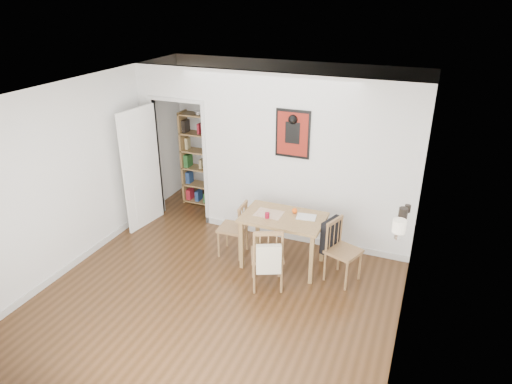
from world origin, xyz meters
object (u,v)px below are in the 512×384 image
at_px(red_glass, 267,215).
at_px(ceramic_jar_b, 408,209).
at_px(fireplace, 400,264).
at_px(orange_fruit, 295,211).
at_px(chair_front, 267,256).
at_px(notebook, 306,217).
at_px(mantel_lamp, 399,227).
at_px(ceramic_jar_a, 403,213).
at_px(bookshelf, 202,160).
at_px(chair_right, 342,251).
at_px(chair_left, 233,229).
at_px(dining_table, 283,222).

height_order(red_glass, ceramic_jar_b, ceramic_jar_b).
distance_m(fireplace, orange_fruit, 1.61).
distance_m(chair_front, notebook, 0.80).
distance_m(mantel_lamp, ceramic_jar_a, 0.54).
bearing_deg(notebook, bookshelf, 150.64).
xyz_separation_m(chair_front, notebook, (0.32, 0.67, 0.32)).
height_order(chair_right, ceramic_jar_a, ceramic_jar_a).
bearing_deg(ceramic_jar_a, bookshelf, 155.88).
relative_size(chair_left, mantel_lamp, 3.70).
height_order(fireplace, ceramic_jar_a, ceramic_jar_a).
bearing_deg(ceramic_jar_b, chair_left, 179.65).
xyz_separation_m(chair_front, orange_fruit, (0.13, 0.73, 0.35)).
bearing_deg(dining_table, ceramic_jar_a, -7.53).
bearing_deg(red_glass, fireplace, -7.18).
xyz_separation_m(mantel_lamp, ceramic_jar_b, (0.04, 0.72, -0.10)).
height_order(notebook, ceramic_jar_a, ceramic_jar_a).
bearing_deg(chair_left, ceramic_jar_a, -5.00).
distance_m(dining_table, fireplace, 1.67).
xyz_separation_m(orange_fruit, ceramic_jar_a, (1.46, -0.36, 0.41)).
bearing_deg(chair_left, chair_right, -1.95).
relative_size(chair_front, notebook, 3.48).
bearing_deg(chair_left, fireplace, -8.41).
bearing_deg(orange_fruit, ceramic_jar_a, -13.87).
height_order(orange_fruit, mantel_lamp, mantel_lamp).
distance_m(chair_right, orange_fruit, 0.86).
bearing_deg(dining_table, fireplace, -12.41).
xyz_separation_m(mantel_lamp, ceramic_jar_a, (0.00, 0.53, -0.08)).
distance_m(mantel_lamp, ceramic_jar_b, 0.73).
bearing_deg(bookshelf, red_glass, -39.76).
distance_m(chair_right, ceramic_jar_a, 1.05).
distance_m(dining_table, chair_left, 0.83).
bearing_deg(ceramic_jar_a, orange_fruit, 166.13).
relative_size(chair_right, orange_fruit, 11.64).
distance_m(chair_right, ceramic_jar_b, 1.06).
distance_m(ceramic_jar_a, ceramic_jar_b, 0.20).
height_order(chair_left, mantel_lamp, mantel_lamp).
height_order(dining_table, bookshelf, bookshelf).
height_order(dining_table, fireplace, fireplace).
distance_m(chair_right, fireplace, 0.83).
height_order(dining_table, chair_right, chair_right).
xyz_separation_m(chair_right, chair_front, (-0.89, -0.52, 0.01)).
xyz_separation_m(dining_table, fireplace, (1.63, -0.36, -0.07)).
xyz_separation_m(fireplace, ceramic_jar_a, (-0.06, 0.15, 0.61)).
xyz_separation_m(orange_fruit, notebook, (0.19, -0.06, -0.03)).
relative_size(chair_left, chair_front, 0.92).
bearing_deg(notebook, chair_front, -115.93).
bearing_deg(red_glass, chair_right, 3.85).
height_order(bookshelf, orange_fruit, bookshelf).
bearing_deg(bookshelf, chair_right, -26.77).
xyz_separation_m(bookshelf, ceramic_jar_a, (3.62, -1.62, 0.38)).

